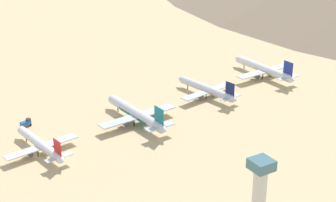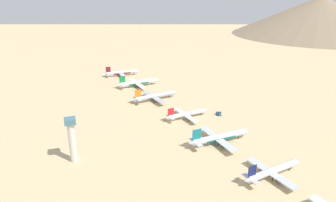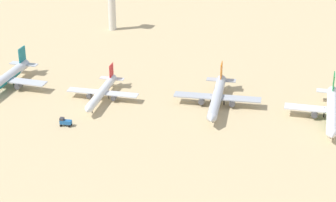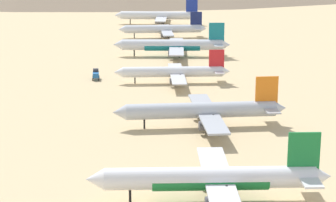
# 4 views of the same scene
# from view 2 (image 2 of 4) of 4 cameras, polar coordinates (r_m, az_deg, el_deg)

# --- Properties ---
(ground_plane) EXTENTS (1900.48, 1900.48, 0.00)m
(ground_plane) POSITION_cam_2_polar(r_m,az_deg,el_deg) (279.30, 2.85, -3.07)
(ground_plane) COLOR tan
(parked_jet_1) EXTENTS (46.68, 38.20, 13.51)m
(parked_jet_1) POSITION_cam_2_polar(r_m,az_deg,el_deg) (203.93, 18.75, -12.19)
(parked_jet_1) COLOR silver
(parked_jet_1) RESTS_ON ground
(parked_jet_2) EXTENTS (53.26, 43.35, 15.35)m
(parked_jet_2) POSITION_cam_2_polar(r_m,az_deg,el_deg) (235.16, 9.49, -6.64)
(parked_jet_2) COLOR silver
(parked_jet_2) RESTS_ON ground
(parked_jet_3) EXTENTS (43.77, 35.75, 12.64)m
(parked_jet_3) POSITION_cam_2_polar(r_m,az_deg,el_deg) (275.91, 3.47, -2.43)
(parked_jet_3) COLOR silver
(parked_jet_3) RESTS_ON ground
(parked_jet_4) EXTENTS (51.21, 41.97, 14.86)m
(parked_jet_4) POSITION_cam_2_polar(r_m,az_deg,el_deg) (319.20, -2.48, 0.92)
(parked_jet_4) COLOR #B2B7C1
(parked_jet_4) RESTS_ON ground
(parked_jet_5) EXTENTS (52.86, 43.15, 15.26)m
(parked_jet_5) POSITION_cam_2_polar(r_m,az_deg,el_deg) (366.89, -5.54, 3.43)
(parked_jet_5) COLOR white
(parked_jet_5) RESTS_ON ground
(parked_jet_6) EXTENTS (48.10, 39.03, 13.88)m
(parked_jet_6) POSITION_cam_2_polar(r_m,az_deg,el_deg) (415.67, -8.57, 5.23)
(parked_jet_6) COLOR silver
(parked_jet_6) RESTS_ON ground
(service_truck) EXTENTS (3.59, 5.55, 3.90)m
(service_truck) POSITION_cam_2_polar(r_m,az_deg,el_deg) (286.58, 9.37, -2.26)
(service_truck) COLOR #1E5999
(service_truck) RESTS_ON ground
(control_tower) EXTENTS (7.20, 7.20, 31.29)m
(control_tower) POSITION_cam_2_polar(r_m,az_deg,el_deg) (213.82, -17.37, -6.51)
(control_tower) COLOR beige
(control_tower) RESTS_ON ground
(desert_hill_2) EXTENTS (420.01, 420.01, 92.61)m
(desert_hill_2) POSITION_cam_2_polar(r_m,az_deg,el_deg) (872.89, 26.22, 13.98)
(desert_hill_2) COLOR #847056
(desert_hill_2) RESTS_ON ground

